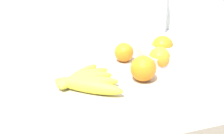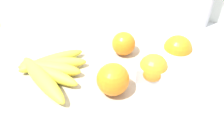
{
  "view_description": "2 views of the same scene",
  "coord_description": "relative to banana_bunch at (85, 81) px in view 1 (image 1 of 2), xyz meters",
  "views": [
    {
      "loc": [
        -0.27,
        -0.72,
        1.29
      ],
      "look_at": [
        -0.05,
        0.01,
        0.93
      ],
      "focal_mm": 41.93,
      "sensor_mm": 36.0,
      "label": 1
    },
    {
      "loc": [
        0.14,
        -0.43,
        1.34
      ],
      "look_at": [
        0.03,
        0.02,
        0.93
      ],
      "focal_mm": 36.96,
      "sensor_mm": 36.0,
      "label": 2
    }
  ],
  "objects": [
    {
      "name": "orange_back_right",
      "position": [
        0.19,
        -0.02,
        0.02
      ],
      "size": [
        0.08,
        0.08,
        0.08
      ],
      "primitive_type": "sphere",
      "color": "orange",
      "rests_on": "counter"
    },
    {
      "name": "banana_bunch",
      "position": [
        0.0,
        0.0,
        0.0
      ],
      "size": [
        0.2,
        0.24,
        0.04
      ],
      "color": "yellow",
      "rests_on": "counter"
    },
    {
      "name": "orange_front",
      "position": [
        0.18,
        0.15,
        0.02
      ],
      "size": [
        0.07,
        0.07,
        0.07
      ],
      "primitive_type": "sphere",
      "color": "orange",
      "rests_on": "counter"
    },
    {
      "name": "wall_back",
      "position": [
        0.14,
        0.35,
        -0.26
      ],
      "size": [
        1.93,
        0.06,
        1.3
      ],
      "primitive_type": "cube",
      "color": "silver",
      "rests_on": "ground"
    },
    {
      "name": "sink_basin",
      "position": [
        0.41,
        0.18,
        0.01
      ],
      "size": [
        0.35,
        0.31,
        0.22
      ],
      "color": "#B7BABF",
      "rests_on": "counter"
    },
    {
      "name": "orange_center",
      "position": [
        0.34,
        0.15,
        0.02
      ],
      "size": [
        0.08,
        0.08,
        0.08
      ],
      "primitive_type": "sphere",
      "color": "orange",
      "rests_on": "counter"
    },
    {
      "name": "orange_back_left",
      "position": [
        0.28,
        0.06,
        0.02
      ],
      "size": [
        0.08,
        0.08,
        0.08
      ],
      "primitive_type": "sphere",
      "color": "orange",
      "rests_on": "counter"
    }
  ]
}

